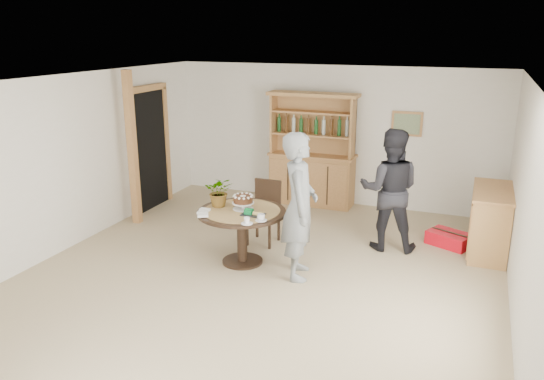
{
  "coord_description": "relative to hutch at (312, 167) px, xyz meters",
  "views": [
    {
      "loc": [
        2.45,
        -5.73,
        3.07
      ],
      "look_at": [
        -0.01,
        0.52,
        1.05
      ],
      "focal_mm": 35.0,
      "sensor_mm": 36.0,
      "label": 1
    }
  ],
  "objects": [
    {
      "name": "dining_table",
      "position": [
        -0.1,
        -2.85,
        -0.08
      ],
      "size": [
        1.2,
        1.2,
        0.76
      ],
      "color": "black",
      "rests_on": "ground"
    },
    {
      "name": "napkins",
      "position": [
        -0.51,
        -3.17,
        0.09
      ],
      "size": [
        0.24,
        0.33,
        0.03
      ],
      "color": "white",
      "rests_on": "dining_table"
    },
    {
      "name": "flower_vase",
      "position": [
        -0.45,
        -2.8,
        0.28
      ],
      "size": [
        0.47,
        0.44,
        0.42
      ],
      "primitive_type": "imported",
      "rotation": [
        0.0,
        0.0,
        0.35
      ],
      "color": "#3F7233",
      "rests_on": "dining_table"
    },
    {
      "name": "gift_tray",
      "position": [
        0.11,
        -2.98,
        0.1
      ],
      "size": [
        0.3,
        0.2,
        0.08
      ],
      "color": "black",
      "rests_on": "dining_table"
    },
    {
      "name": "coffee_cup_a",
      "position": [
        0.3,
        -3.13,
        0.11
      ],
      "size": [
        0.15,
        0.15,
        0.09
      ],
      "color": "white",
      "rests_on": "dining_table"
    },
    {
      "name": "red_suitcase",
      "position": [
        2.52,
        -1.17,
        -0.59
      ],
      "size": [
        0.71,
        0.61,
        0.21
      ],
      "rotation": [
        0.0,
        0.0,
        -0.43
      ],
      "color": "red",
      "rests_on": "ground"
    },
    {
      "name": "birthday_cake",
      "position": [
        -0.1,
        -2.8,
        0.19
      ],
      "size": [
        0.3,
        0.3,
        0.2
      ],
      "color": "white",
      "rests_on": "dining_table"
    },
    {
      "name": "ground",
      "position": [
        0.3,
        -3.24,
        -0.69
      ],
      "size": [
        7.0,
        7.0,
        0.0
      ],
      "primitive_type": "plane",
      "color": "#C2B285",
      "rests_on": "ground"
    },
    {
      "name": "doorway",
      "position": [
        -2.63,
        -1.24,
        0.42
      ],
      "size": [
        0.13,
        1.1,
        2.18
      ],
      "color": "black",
      "rests_on": "ground"
    },
    {
      "name": "dining_chair",
      "position": [
        -0.1,
        -2.02,
        -0.15
      ],
      "size": [
        0.43,
        0.43,
        0.95
      ],
      "rotation": [
        0.0,
        0.0,
        -0.02
      ],
      "color": "black",
      "rests_on": "ground"
    },
    {
      "name": "room_shell",
      "position": [
        0.3,
        -3.23,
        1.05
      ],
      "size": [
        6.04,
        7.04,
        2.52
      ],
      "color": "white",
      "rests_on": "ground"
    },
    {
      "name": "pine_post",
      "position": [
        -2.4,
        -2.04,
        0.56
      ],
      "size": [
        0.12,
        0.12,
        2.5
      ],
      "primitive_type": "cube",
      "color": "tan",
      "rests_on": "ground"
    },
    {
      "name": "teen_boy",
      "position": [
        0.75,
        -2.95,
        0.26
      ],
      "size": [
        0.63,
        0.79,
        1.9
      ],
      "primitive_type": "imported",
      "rotation": [
        0.0,
        0.0,
        1.86
      ],
      "color": "slate",
      "rests_on": "ground"
    },
    {
      "name": "hutch",
      "position": [
        0.0,
        0.0,
        0.0
      ],
      "size": [
        1.62,
        0.54,
        2.04
      ],
      "color": "tan",
      "rests_on": "ground"
    },
    {
      "name": "adult_person",
      "position": [
        1.66,
        -1.6,
        0.2
      ],
      "size": [
        0.95,
        0.79,
        1.78
      ],
      "primitive_type": "imported",
      "rotation": [
        0.0,
        0.0,
        3.28
      ],
      "color": "black",
      "rests_on": "ground"
    },
    {
      "name": "coffee_cup_b",
      "position": [
        0.18,
        -3.3,
        0.11
      ],
      "size": [
        0.15,
        0.15,
        0.08
      ],
      "color": "white",
      "rests_on": "dining_table"
    },
    {
      "name": "sideboard",
      "position": [
        3.04,
        -1.24,
        -0.22
      ],
      "size": [
        0.54,
        1.26,
        0.94
      ],
      "color": "tan",
      "rests_on": "ground"
    }
  ]
}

